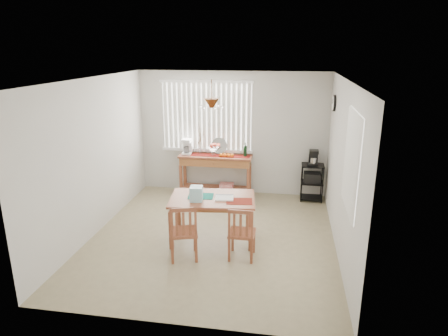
% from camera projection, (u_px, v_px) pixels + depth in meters
% --- Properties ---
extents(ground, '(4.00, 4.50, 0.01)m').
position_uv_depth(ground, '(213.00, 237.00, 6.72)').
color(ground, gray).
extents(room_shell, '(4.20, 4.70, 2.70)m').
position_uv_depth(room_shell, '(212.00, 138.00, 6.24)').
color(room_shell, beige).
rests_on(room_shell, ground).
extents(sideboard, '(1.54, 0.43, 0.87)m').
position_uv_depth(sideboard, '(216.00, 165.00, 8.48)').
color(sideboard, brown).
rests_on(sideboard, ground).
extents(sideboard_items, '(1.46, 0.36, 0.66)m').
position_uv_depth(sideboard_items, '(204.00, 149.00, 8.43)').
color(sideboard_items, maroon).
rests_on(sideboard_items, sideboard).
extents(wire_cart, '(0.45, 0.36, 0.76)m').
position_uv_depth(wire_cart, '(312.00, 179.00, 8.21)').
color(wire_cart, black).
rests_on(wire_cart, ground).
extents(cart_items, '(0.18, 0.22, 0.31)m').
position_uv_depth(cart_items, '(313.00, 158.00, 8.08)').
color(cart_items, black).
rests_on(cart_items, wire_cart).
extents(dining_table, '(1.45, 1.02, 0.73)m').
position_uv_depth(dining_table, '(212.00, 202.00, 6.47)').
color(dining_table, brown).
rests_on(dining_table, ground).
extents(table_items, '(1.09, 0.47, 0.23)m').
position_uv_depth(table_items, '(204.00, 195.00, 6.32)').
color(table_items, '#147061').
rests_on(table_items, dining_table).
extents(chair_left, '(0.51, 0.51, 0.88)m').
position_uv_depth(chair_left, '(184.00, 232.00, 5.90)').
color(chair_left, brown).
rests_on(chair_left, ground).
extents(chair_right, '(0.39, 0.39, 0.84)m').
position_uv_depth(chair_right, '(242.00, 233.00, 5.92)').
color(chair_right, brown).
rests_on(chair_right, ground).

